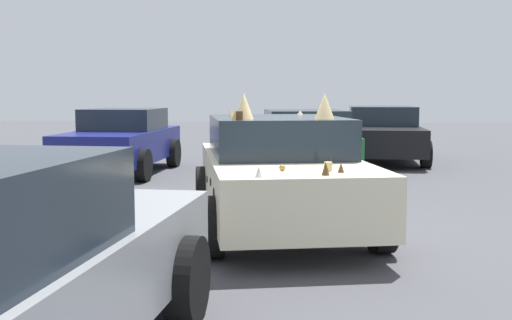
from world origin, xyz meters
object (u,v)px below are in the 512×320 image
object	(u,v)px
parked_sedan_behind_left	(382,133)
parked_sedan_row_back_center	(122,141)
parked_sedan_behind_right	(303,143)
art_car_decorated	(279,171)

from	to	relation	value
parked_sedan_behind_left	parked_sedan_row_back_center	distance (m)	6.69
parked_sedan_behind_right	parked_sedan_behind_left	bearing A→B (deg)	-41.30
art_car_decorated	parked_sedan_behind_left	bearing A→B (deg)	152.90
art_car_decorated	parked_sedan_row_back_center	world-z (taller)	art_car_decorated
parked_sedan_behind_left	parked_sedan_row_back_center	bearing A→B (deg)	-61.54
art_car_decorated	parked_sedan_behind_left	world-z (taller)	art_car_decorated
parked_sedan_behind_left	art_car_decorated	bearing A→B (deg)	-12.94
parked_sedan_behind_right	parked_sedan_row_back_center	distance (m)	4.00
parked_sedan_row_back_center	art_car_decorated	bearing A→B (deg)	36.03
parked_sedan_behind_left	parked_sedan_row_back_center	size ratio (longest dim) A/B	1.04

